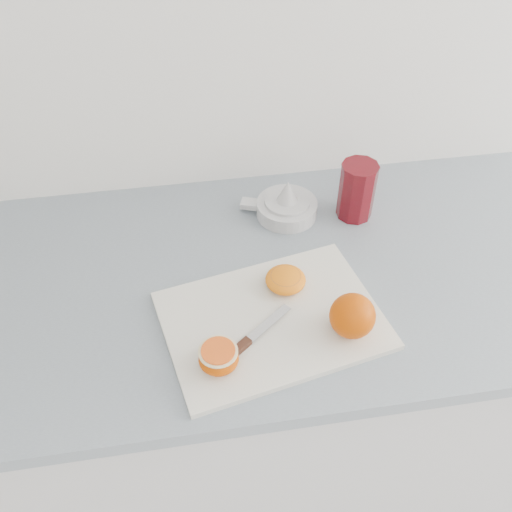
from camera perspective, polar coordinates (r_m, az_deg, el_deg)
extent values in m
cube|color=silver|center=(1.48, 6.28, -13.24)|extent=(2.36, 0.60, 0.86)
cube|color=#86959D|center=(1.13, 8.00, -1.14)|extent=(2.41, 0.64, 0.03)
cube|color=silver|center=(1.01, 1.65, -6.44)|extent=(0.42, 0.34, 0.01)
sphere|color=#CE6000|center=(0.97, 9.62, -5.93)|extent=(0.08, 0.08, 0.08)
ellipsoid|color=#CE6000|center=(0.93, -3.75, -10.20)|extent=(0.07, 0.07, 0.04)
cylinder|color=beige|center=(0.92, -3.81, -9.51)|extent=(0.06, 0.06, 0.00)
cylinder|color=orange|center=(0.91, -3.81, -9.43)|extent=(0.05, 0.05, 0.00)
ellipsoid|color=orange|center=(1.04, 2.97, -2.38)|extent=(0.07, 0.07, 0.03)
cylinder|color=#C85E1D|center=(1.04, 2.99, -2.02)|extent=(0.06, 0.06, 0.00)
cube|color=#492518|center=(0.95, -2.32, -9.75)|extent=(0.07, 0.06, 0.01)
cube|color=#B7B7BC|center=(0.99, 1.31, -6.66)|extent=(0.09, 0.08, 0.00)
cylinder|color=#B7B7BC|center=(0.95, -2.32, -9.75)|extent=(0.00, 0.00, 0.01)
cylinder|color=silver|center=(1.21, 3.10, 4.76)|extent=(0.13, 0.13, 0.03)
cylinder|color=silver|center=(1.20, 3.14, 5.47)|extent=(0.10, 0.10, 0.01)
cone|color=silver|center=(1.18, 3.19, 6.49)|extent=(0.04, 0.04, 0.05)
cube|color=silver|center=(1.22, -0.53, 5.22)|extent=(0.05, 0.04, 0.01)
ellipsoid|color=#C54D1B|center=(1.19, 3.63, 5.40)|extent=(0.01, 0.01, 0.00)
ellipsoid|color=#C54D1B|center=(1.20, 2.66, 6.05)|extent=(0.01, 0.01, 0.00)
ellipsoid|color=#C54D1B|center=(1.19, 2.97, 5.29)|extent=(0.01, 0.01, 0.00)
ellipsoid|color=#C54D1B|center=(1.20, 3.98, 5.78)|extent=(0.01, 0.01, 0.00)
cylinder|color=#610B13|center=(1.20, 10.04, 6.39)|extent=(0.07, 0.07, 0.12)
cylinder|color=orange|center=(1.23, 9.77, 4.68)|extent=(0.06, 0.06, 0.02)
cylinder|color=#610B13|center=(1.16, 10.42, 8.82)|extent=(0.08, 0.08, 0.00)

